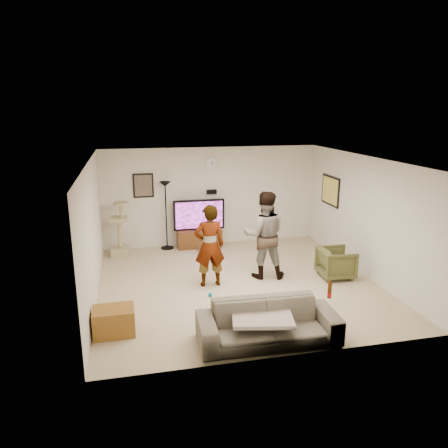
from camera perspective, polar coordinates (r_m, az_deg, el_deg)
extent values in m
cube|color=tan|center=(8.89, 1.78, -7.82)|extent=(5.50, 5.50, 0.02)
cube|color=white|center=(8.24, 1.92, 8.53)|extent=(5.50, 5.50, 0.02)
cube|color=beige|center=(11.09, -1.70, 3.67)|extent=(5.50, 0.04, 2.50)
cube|color=beige|center=(5.99, 8.45, -6.69)|extent=(5.50, 0.04, 2.50)
cube|color=beige|center=(8.25, -16.99, -1.05)|extent=(0.04, 5.50, 2.50)
cube|color=beige|center=(9.52, 18.09, 0.98)|extent=(0.04, 5.50, 2.50)
cylinder|color=white|center=(10.92, -1.70, 8.01)|extent=(0.26, 0.04, 0.26)
cube|color=black|center=(11.01, -1.64, 4.27)|extent=(0.25, 0.10, 0.10)
cube|color=brown|center=(10.82, -10.60, 5.01)|extent=(0.42, 0.03, 0.52)
cube|color=#D6C451|center=(10.83, 13.86, 4.30)|extent=(0.03, 0.78, 0.62)
cube|color=#4B2912|center=(11.04, -3.28, -1.85)|extent=(1.11, 0.45, 0.46)
cube|color=#B5B5BA|center=(10.75, -2.44, -3.43)|extent=(0.40, 0.30, 0.07)
cube|color=black|center=(10.88, -3.33, 1.25)|extent=(1.29, 0.08, 0.76)
cube|color=#C734E8|center=(10.84, -3.29, 1.19)|extent=(1.19, 0.01, 0.67)
cylinder|color=black|center=(10.83, -7.64, 1.07)|extent=(0.32, 0.32, 1.70)
cube|color=tan|center=(10.56, -13.65, -0.63)|extent=(0.46, 0.46, 1.33)
imported|color=#A4A4A4|center=(8.50, -1.93, -2.88)|extent=(0.61, 0.41, 1.66)
imported|color=#356181|center=(8.94, 5.33, -1.45)|extent=(1.01, 0.86, 1.83)
imported|color=#635C4E|center=(6.73, 5.83, -12.83)|extent=(2.16, 0.91, 0.62)
cube|color=beige|center=(6.65, 5.05, -12.11)|extent=(1.02, 0.87, 0.06)
cylinder|color=#4B1B05|center=(6.89, 13.77, -8.49)|extent=(0.06, 0.06, 0.25)
imported|color=#4B4C25|center=(9.35, 14.58, -5.00)|extent=(0.72, 0.70, 0.63)
cube|color=brown|center=(7.17, -14.32, -12.30)|extent=(0.65, 0.49, 0.43)
sphere|color=#02728E|center=(8.26, -1.84, -9.30)|extent=(0.08, 0.08, 0.08)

